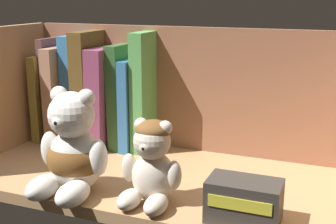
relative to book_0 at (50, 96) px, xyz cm
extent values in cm
cube|color=tan|center=(30.30, -12.51, -10.15)|extent=(65.57, 30.49, 2.00)
cube|color=#905C43|center=(30.30, 3.33, 2.22)|extent=(67.97, 1.20, 26.74)
cube|color=olive|center=(0.00, 0.00, 0.00)|extent=(2.04, 12.01, 18.31)
cube|color=brown|center=(2.01, 0.00, 1.84)|extent=(2.44, 9.89, 22.02)
cube|color=tan|center=(4.31, 0.00, 0.99)|extent=(2.55, 13.94, 20.28)
cube|color=#397BB8|center=(7.57, 0.00, 2.17)|extent=(3.52, 9.25, 22.63)
cube|color=brown|center=(11.15, 0.00, 2.70)|extent=(3.18, 13.15, 23.71)
cube|color=#8A4164|center=(14.71, 0.00, 1.13)|extent=(4.02, 13.83, 20.65)
cube|color=#316030|center=(17.93, 0.00, 1.44)|extent=(2.88, 9.82, 21.22)
cube|color=teal|center=(20.42, 0.00, 0.05)|extent=(2.04, 10.57, 18.41)
cube|color=#59A957|center=(23.03, 0.00, 2.76)|extent=(2.74, 9.10, 23.82)
ellipsoid|color=white|center=(21.11, -22.68, -4.01)|extent=(8.75, 8.03, 10.29)
sphere|color=white|center=(21.08, -23.20, 3.56)|extent=(7.32, 7.32, 7.32)
sphere|color=white|center=(18.55, -22.53, 6.42)|extent=(2.74, 2.74, 2.74)
sphere|color=white|center=(23.67, -22.84, 6.42)|extent=(2.74, 2.74, 2.74)
sphere|color=white|center=(20.92, -25.79, 3.13)|extent=(2.74, 2.74, 2.74)
sphere|color=black|center=(20.87, -26.75, 3.20)|extent=(0.96, 0.96, 0.96)
ellipsoid|color=white|center=(17.99, -27.39, -7.32)|extent=(4.52, 7.10, 3.66)
ellipsoid|color=white|center=(23.64, -27.73, -7.32)|extent=(4.52, 7.10, 3.66)
ellipsoid|color=white|center=(16.46, -22.92, -2.72)|extent=(3.15, 3.15, 5.95)
ellipsoid|color=white|center=(25.70, -23.48, -2.72)|extent=(3.15, 3.15, 5.95)
ellipsoid|color=brown|center=(21.11, -22.68, -3.75)|extent=(9.47, 8.75, 7.20)
ellipsoid|color=beige|center=(34.27, -21.83, -5.19)|extent=(6.73, 6.17, 7.91)
sphere|color=beige|center=(34.26, -22.23, 0.63)|extent=(5.63, 5.63, 5.63)
sphere|color=beige|center=(32.31, -21.76, 2.82)|extent=(2.11, 2.11, 2.11)
sphere|color=beige|center=(36.24, -21.90, 2.82)|extent=(2.11, 2.11, 2.11)
sphere|color=beige|center=(34.18, -24.22, 0.29)|extent=(2.11, 2.11, 2.11)
sphere|color=black|center=(34.16, -24.96, 0.35)|extent=(0.74, 0.74, 0.74)
ellipsoid|color=beige|center=(31.96, -25.51, -7.74)|extent=(3.36, 5.39, 2.81)
ellipsoid|color=beige|center=(36.31, -25.67, -7.74)|extent=(3.36, 5.39, 2.81)
ellipsoid|color=beige|center=(30.70, -22.09, -4.20)|extent=(2.37, 2.37, 4.57)
ellipsoid|color=beige|center=(37.82, -22.36, -4.20)|extent=(2.37, 2.37, 4.57)
ellipsoid|color=brown|center=(34.27, -21.83, 2.18)|extent=(5.35, 5.35, 3.10)
cube|color=#38332D|center=(48.47, -22.99, -6.13)|extent=(10.16, 5.90, 6.05)
cube|color=gold|center=(48.47, -26.02, -5.37)|extent=(8.64, 0.16, 1.69)
camera|label=1|loc=(59.94, -80.33, 21.67)|focal=48.28mm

